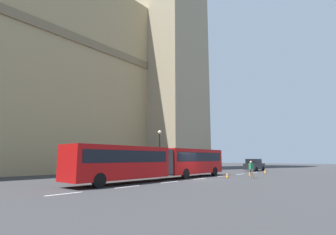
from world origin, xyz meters
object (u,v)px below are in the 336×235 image
Objects in this scene: traffic_cone_west at (227,175)px; traffic_cone_east at (265,171)px; articulated_bus at (161,161)px; sedan_lead at (254,165)px; traffic_cone_middle at (250,173)px; pedestrian_near_cones at (251,169)px; street_lamp at (160,149)px.

traffic_cone_west is 1.00× the size of traffic_cone_east.
traffic_cone_west is at bearing 177.51° from traffic_cone_east.
articulated_bus is 21.86m from sedan_lead.
articulated_bus is 32.08× the size of traffic_cone_middle.
pedestrian_near_cones reaches higher than traffic_cone_east.
sedan_lead reaches higher than traffic_cone_middle.
street_lamp is at bearing 142.17° from traffic_cone_east.
traffic_cone_middle is (-11.42, -3.93, -0.63)m from sedan_lead.
traffic_cone_middle is 0.11× the size of street_lamp.
articulated_bus is at bearing -136.80° from street_lamp.
traffic_cone_east is at bearing -2.49° from traffic_cone_west.
traffic_cone_east is at bearing -37.83° from street_lamp.
street_lamp reaches higher than traffic_cone_west.
pedestrian_near_cones is (-8.58, -1.66, 0.63)m from traffic_cone_east.
street_lamp is at bearing 164.62° from sedan_lead.
street_lamp reaches higher than articulated_bus.
sedan_lead is 7.24m from traffic_cone_east.
sedan_lead is at bearing 18.99° from traffic_cone_middle.
sedan_lead is at bearing -0.48° from articulated_bus.
sedan_lead is at bearing 12.01° from traffic_cone_west.
traffic_cone_middle is at bearing 24.65° from pedestrian_near_cones.
traffic_cone_west is 8.61m from street_lamp.
pedestrian_near_cones is at bearing -159.70° from sedan_lead.
sedan_lead is (21.85, -0.18, -0.83)m from articulated_bus.
articulated_bus is at bearing 158.49° from traffic_cone_middle.
traffic_cone_west is 0.11× the size of street_lamp.
pedestrian_near_cones is (-3.30, -1.52, 0.63)m from traffic_cone_middle.
traffic_cone_west is 2.43m from pedestrian_near_cones.
traffic_cone_west and traffic_cone_east have the same top height.
traffic_cone_west is 9.68m from traffic_cone_east.
sedan_lead is at bearing 31.67° from traffic_cone_east.
articulated_bus is at bearing 141.73° from pedestrian_near_cones.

